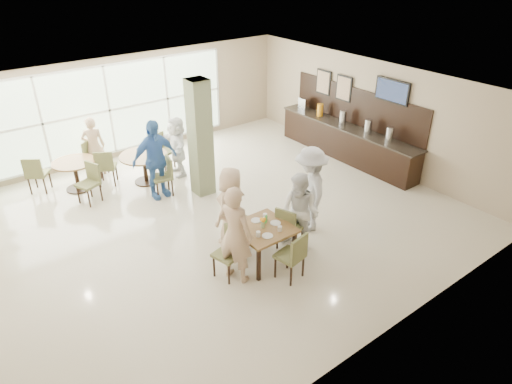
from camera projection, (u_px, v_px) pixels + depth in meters
ground at (216, 217)px, 10.21m from camera, size 10.00×10.00×0.00m
room_shell at (213, 147)px, 9.39m from camera, size 10.00×10.00×10.00m
window_bank at (109, 110)px, 12.38m from camera, size 7.00×0.04×7.00m
column at (200, 139)px, 10.58m from camera, size 0.45×0.45×2.80m
main_table at (263, 231)px, 8.51m from camera, size 1.01×1.01×0.75m
round_table_left at (75, 169)px, 11.12m from camera, size 1.02×1.02×0.75m
round_table_right at (144, 161)px, 11.44m from camera, size 1.20×1.20×0.75m
chairs_main_table at (262, 239)px, 8.64m from camera, size 2.04×2.04×0.95m
chairs_table_left at (74, 172)px, 11.16m from camera, size 2.08×1.90×0.95m
chairs_table_right at (144, 165)px, 11.52m from camera, size 2.17×1.94×0.95m
tabletop_clutter at (264, 225)px, 8.45m from camera, size 0.71×0.74×0.21m
buffet_counter at (347, 139)px, 12.79m from camera, size 0.64×4.70×1.95m
wall_tv at (392, 91)px, 11.38m from camera, size 0.06×1.00×0.58m
framed_art_a at (344, 88)px, 12.64m from camera, size 0.05×0.55×0.70m
framed_art_b at (323, 82)px, 13.20m from camera, size 0.05×0.55×0.70m
teen_left at (235, 234)px, 7.93m from camera, size 0.67×0.80×1.88m
teen_far at (231, 206)px, 9.00m from camera, size 0.91×0.72×1.65m
teen_right at (300, 213)px, 8.81m from camera, size 0.87×0.97×1.63m
teen_standing at (310, 190)px, 9.39m from camera, size 1.20×1.38×1.86m
adult_a at (155, 160)px, 10.61m from camera, size 1.16×0.69×1.93m
adult_b at (177, 146)px, 11.76m from camera, size 0.97×1.57×1.57m
adult_standing at (94, 146)px, 11.76m from camera, size 0.67×0.55×1.58m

